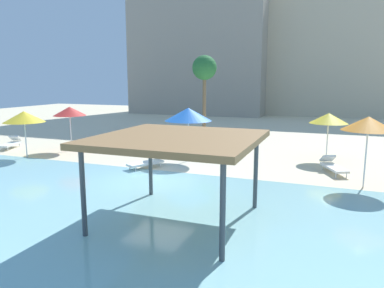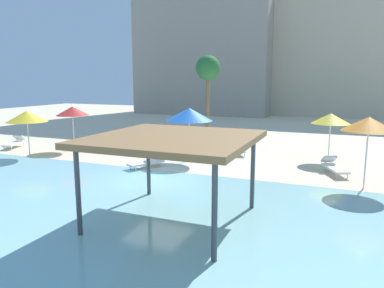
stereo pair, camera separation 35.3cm
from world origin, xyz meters
TOP-DOWN VIEW (x-y plane):
  - ground_plane at (0.00, 0.00)m, footprint 80.00×80.00m
  - lagoon_water at (0.00, -5.25)m, footprint 44.00×13.50m
  - shade_pavilion at (2.55, -3.77)m, footprint 4.54×4.54m
  - beach_umbrella_yellow_0 at (6.55, 6.80)m, footprint 1.95×1.95m
  - beach_umbrella_red_1 at (-7.92, 4.23)m, footprint 1.93×1.93m
  - beach_umbrella_blue_3 at (-0.22, 4.02)m, footprint 2.44×2.44m
  - beach_umbrella_yellow_5 at (-8.69, 1.51)m, footprint 2.16×2.16m
  - beach_umbrella_orange_6 at (8.01, 2.09)m, footprint 1.99×1.99m
  - lounge_chair_0 at (6.86, 4.14)m, footprint 1.32×1.98m
  - lounge_chair_1 at (1.62, 6.87)m, footprint 1.36×1.97m
  - lounge_chair_3 at (-1.45, 1.88)m, footprint 1.41×1.96m
  - lounge_chair_4 at (-11.92, 3.44)m, footprint 1.22×1.99m
  - palm_tree_1 at (-2.69, 13.67)m, footprint 1.90×1.90m
  - hotel_block_0 at (-9.25, 32.15)m, footprint 16.91×9.82m
  - hotel_block_1 at (8.14, 35.75)m, footprint 18.75×9.87m

SIDE VIEW (x-z plane):
  - ground_plane at x=0.00m, z-range 0.00..0.00m
  - lagoon_water at x=0.00m, z-range 0.00..0.04m
  - lounge_chair_0 at x=6.86m, z-range -0.04..0.70m
  - lounge_chair_1 at x=1.62m, z-range -0.04..0.70m
  - lounge_chair_3 at x=-1.45m, z-range -0.04..0.70m
  - lounge_chair_4 at x=-11.92m, z-range -0.04..0.70m
  - beach_umbrella_yellow_0 at x=6.55m, z-range 0.98..3.49m
  - beach_umbrella_yellow_5 at x=-8.69m, z-range 0.98..3.54m
  - beach_umbrella_red_1 at x=-7.92m, z-range 1.05..3.69m
  - shade_pavilion at x=2.55m, z-range 1.15..3.75m
  - beach_umbrella_blue_3 at x=-0.22m, z-range 1.06..3.86m
  - beach_umbrella_orange_6 at x=8.01m, z-range 1.13..3.95m
  - palm_tree_1 at x=-2.69m, z-range 1.96..8.06m
  - hotel_block_1 at x=8.14m, z-range 0.00..14.26m
  - hotel_block_0 at x=-9.25m, z-range 0.00..20.72m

